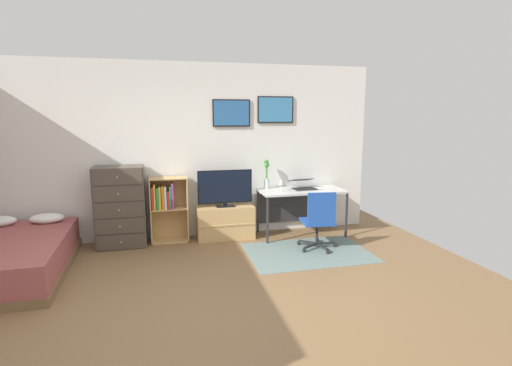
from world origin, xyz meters
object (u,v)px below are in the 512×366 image
Objects in this scene: television at (225,188)px; desk at (300,196)px; tv_stand at (225,222)px; bed at (7,257)px; laptop at (303,185)px; computer_mouse at (320,188)px; bamboo_vase at (267,175)px; bookshelf at (166,204)px; office_chair at (319,219)px; dresser at (120,207)px; wine_glass at (281,183)px.

television is 0.62× the size of desk.
bed is at bearing -163.67° from tv_stand.
laptop is (1.27, -0.03, 0.55)m from tv_stand.
bamboo_vase reaches higher than computer_mouse.
bookshelf is 1.15× the size of office_chair.
laptop is at bearing 156.34° from computer_mouse.
office_chair is at bearing -17.59° from dresser.
bamboo_vase reaches higher than television.
wine_glass reaches higher than office_chair.
office_chair is (2.09, -0.93, -0.12)m from bookshelf.
bed is at bearing -171.13° from computer_mouse.
bookshelf is 0.73× the size of desk.
bookshelf is (0.65, 0.06, -0.01)m from dresser.
desk is at bearing -15.57° from bamboo_vase.
bed is at bearing -164.10° from television.
laptop reaches higher than desk.
desk is 0.46m from wine_glass.
bamboo_vase is (2.24, 0.12, 0.37)m from dresser.
tv_stand is at bearing 0.56° from dresser.
computer_mouse is at bearing -2.43° from dresser.
desk is (2.11, -0.09, 0.03)m from bookshelf.
dresser is 1.34× the size of tv_stand.
dresser is at bearing -179.44° from tv_stand.
laptop is at bearing -13.45° from bamboo_vase.
television is at bearing 170.08° from wine_glass.
wine_glass is (0.16, -0.27, -0.09)m from bamboo_vase.
bed is at bearing -165.22° from bamboo_vase.
television is at bearing 175.81° from laptop.
desk is at bearing 161.38° from computer_mouse.
desk is 1.57× the size of office_chair.
laptop is (0.07, 0.85, 0.35)m from office_chair.
bookshelf reaches higher than office_chair.
tv_stand is at bearing 174.56° from computer_mouse.
bookshelf is 1.63m from bamboo_vase.
wine_glass is (-0.66, -0.03, 0.12)m from computer_mouse.
desk reaches higher than tv_stand.
tv_stand is at bearing -171.62° from bamboo_vase.
dresser is 1.41× the size of television.
bookshelf reaches higher than bed.
office_chair is 2.04× the size of laptop.
tv_stand is at bearing 178.03° from desk.
bed is 2.36× the size of tv_stand.
wine_glass is at bearing -7.20° from bookshelf.
bamboo_vase reaches higher than dresser.
computer_mouse is (0.31, -0.10, 0.14)m from desk.
laptop is (1.27, -0.01, 0.01)m from television.
bamboo_vase is at bearing 162.88° from laptop.
bookshelf reaches higher than computer_mouse.
bed is 4.10m from desk.
office_chair is at bearing -64.44° from wine_glass.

